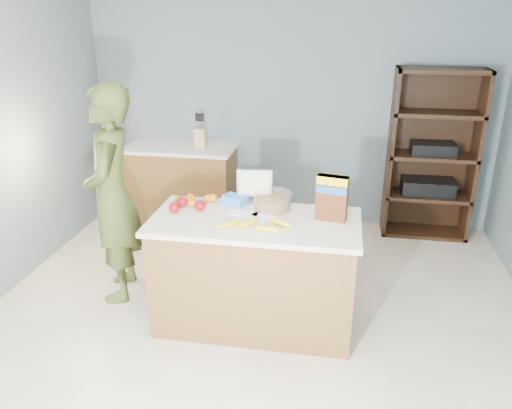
% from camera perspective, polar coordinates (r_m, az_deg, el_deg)
% --- Properties ---
extents(floor, '(4.50, 5.00, 0.02)m').
position_cam_1_polar(floor, '(3.91, -0.92, -15.69)').
color(floor, beige).
rests_on(floor, ground).
extents(walls, '(4.52, 5.02, 2.51)m').
position_cam_1_polar(walls, '(3.19, -1.10, 8.62)').
color(walls, slate).
rests_on(walls, ground).
extents(counter_peninsula, '(1.56, 0.76, 0.90)m').
position_cam_1_polar(counter_peninsula, '(3.92, -0.13, -8.23)').
color(counter_peninsula, brown).
rests_on(counter_peninsula, ground).
extents(back_cabinet, '(1.24, 0.62, 0.90)m').
position_cam_1_polar(back_cabinet, '(5.87, -8.45, 2.38)').
color(back_cabinet, brown).
rests_on(back_cabinet, ground).
extents(shelving_unit, '(0.90, 0.40, 1.80)m').
position_cam_1_polar(shelving_unit, '(5.68, 19.33, 5.09)').
color(shelving_unit, black).
rests_on(shelving_unit, ground).
extents(person, '(0.61, 0.76, 1.83)m').
position_cam_1_polar(person, '(4.29, -16.10, 0.98)').
color(person, '#424D20').
rests_on(person, ground).
extents(knife_block, '(0.12, 0.10, 0.31)m').
position_cam_1_polar(knife_block, '(5.61, -6.37, 7.62)').
color(knife_block, tan).
rests_on(knife_block, back_cabinet).
extents(envelopes, '(0.41, 0.20, 0.00)m').
position_cam_1_polar(envelopes, '(3.78, -0.15, -1.17)').
color(envelopes, white).
rests_on(envelopes, counter_peninsula).
extents(bananas, '(0.55, 0.24, 0.04)m').
position_cam_1_polar(bananas, '(3.56, 0.07, -2.34)').
color(bananas, yellow).
rests_on(bananas, counter_peninsula).
extents(apples, '(0.27, 0.21, 0.08)m').
position_cam_1_polar(apples, '(3.89, -8.06, -0.08)').
color(apples, maroon).
rests_on(apples, counter_peninsula).
extents(oranges, '(0.33, 0.21, 0.07)m').
position_cam_1_polar(oranges, '(4.02, -7.18, 0.56)').
color(oranges, orange).
rests_on(oranges, counter_peninsula).
extents(blue_carton, '(0.21, 0.18, 0.08)m').
position_cam_1_polar(blue_carton, '(3.96, -2.42, 0.48)').
color(blue_carton, blue).
rests_on(blue_carton, counter_peninsula).
extents(salad_bowl, '(0.30, 0.30, 0.13)m').
position_cam_1_polar(salad_bowl, '(3.88, 1.89, 0.31)').
color(salad_bowl, '#267219').
rests_on(salad_bowl, counter_peninsula).
extents(tv, '(0.28, 0.12, 0.28)m').
position_cam_1_polar(tv, '(3.95, -0.17, 2.30)').
color(tv, silver).
rests_on(tv, counter_peninsula).
extents(cereal_box, '(0.24, 0.13, 0.34)m').
position_cam_1_polar(cereal_box, '(3.67, 8.69, 1.10)').
color(cereal_box, '#592B14').
rests_on(cereal_box, counter_peninsula).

